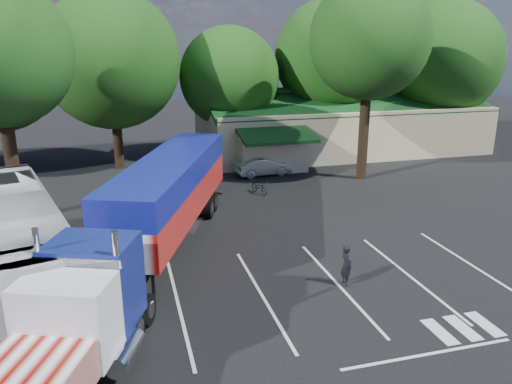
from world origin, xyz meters
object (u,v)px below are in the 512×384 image
object	(u,v)px
semi_truck	(154,212)
silver_sedan	(263,166)
bicycle	(259,187)
tour_bus	(16,242)
woman	(346,265)

from	to	relation	value
semi_truck	silver_sedan	size ratio (longest dim) A/B	4.99
bicycle	tour_bus	world-z (taller)	tour_bus
woman	silver_sedan	bearing A→B (deg)	-6.38
bicycle	tour_bus	distance (m)	15.82
woman	silver_sedan	world-z (taller)	woman
bicycle	semi_truck	bearing A→B (deg)	-148.62
semi_truck	silver_sedan	world-z (taller)	semi_truck
woman	tour_bus	world-z (taller)	tour_bus
tour_bus	silver_sedan	xyz separation A→B (m)	(14.04, 13.74, -1.20)
semi_truck	silver_sedan	bearing A→B (deg)	78.49
bicycle	silver_sedan	distance (m)	4.50
bicycle	tour_bus	bearing A→B (deg)	-162.94
bicycle	silver_sedan	xyz separation A→B (m)	(1.48, 4.24, 0.24)
semi_truck	tour_bus	xyz separation A→B (m)	(-5.37, -0.49, -0.59)
woman	semi_truck	bearing A→B (deg)	60.39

